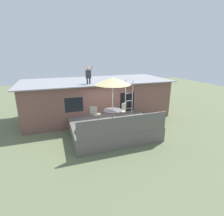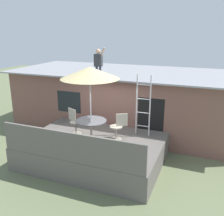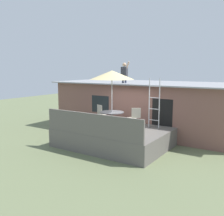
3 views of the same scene
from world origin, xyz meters
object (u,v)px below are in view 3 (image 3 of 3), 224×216
object	(u,v)px
step_ladder	(154,103)
patio_chair_right	(133,118)
person_figure	(124,71)
patio_chair_left	(101,115)
patio_table	(112,115)
patio_umbrella	(112,75)

from	to	relation	value
step_ladder	patio_chair_right	bearing A→B (deg)	-136.35
step_ladder	person_figure	size ratio (longest dim) A/B	1.98
step_ladder	patio_chair_left	xyz separation A→B (m)	(-2.34, -0.76, -0.64)
patio_table	step_ladder	bearing A→B (deg)	37.42
patio_table	step_ladder	size ratio (longest dim) A/B	0.47
patio_table	person_figure	size ratio (longest dim) A/B	0.94
patio_table	patio_umbrella	size ratio (longest dim) A/B	0.41
patio_chair_left	step_ladder	bearing A→B (deg)	41.54
patio_chair_right	person_figure	bearing A→B (deg)	-81.37
person_figure	step_ladder	bearing A→B (deg)	-28.74
step_ladder	person_figure	world-z (taller)	person_figure
step_ladder	patio_umbrella	bearing A→B (deg)	-142.58
person_figure	patio_chair_left	xyz separation A→B (m)	(-0.08, -2.00, -2.02)
patio_table	patio_chair_left	size ratio (longest dim) A/B	1.13
patio_table	person_figure	bearing A→B (deg)	108.14
patio_table	patio_umbrella	world-z (taller)	patio_umbrella
step_ladder	patio_table	bearing A→B (deg)	-142.58
patio_chair_left	person_figure	bearing A→B (deg)	111.24
patio_table	patio_chair_right	distance (m)	0.94
person_figure	patio_table	bearing A→B (deg)	-71.86
person_figure	patio_chair_right	size ratio (longest dim) A/B	1.21
patio_table	patio_chair_left	world-z (taller)	patio_chair_left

